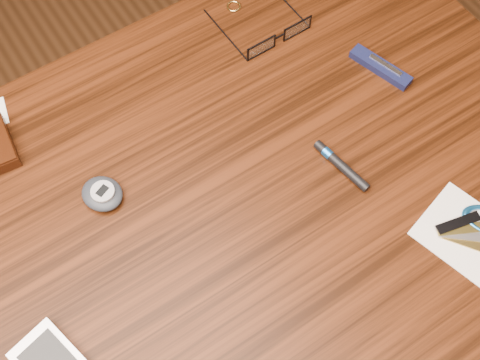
{
  "coord_description": "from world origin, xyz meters",
  "views": [
    {
      "loc": [
        -0.17,
        -0.28,
        1.46
      ],
      "look_at": [
        0.03,
        0.03,
        0.76
      ],
      "focal_mm": 45.0,
      "sensor_mm": 36.0,
      "label": 1
    }
  ],
  "objects_px": {
    "eyeglasses": "(277,36)",
    "pedometer": "(102,194)",
    "desk": "(230,240)",
    "notepad_keys": "(478,227)",
    "pocket_knife": "(381,67)"
  },
  "relations": [
    {
      "from": "eyeglasses",
      "to": "pedometer",
      "type": "relative_size",
      "value": 1.72
    },
    {
      "from": "eyeglasses",
      "to": "pocket_knife",
      "type": "xyz_separation_m",
      "value": [
        0.1,
        -0.13,
        -0.01
      ]
    },
    {
      "from": "eyeglasses",
      "to": "pedometer",
      "type": "distance_m",
      "value": 0.35
    },
    {
      "from": "eyeglasses",
      "to": "notepad_keys",
      "type": "bearing_deg",
      "value": -84.29
    },
    {
      "from": "desk",
      "to": "notepad_keys",
      "type": "xyz_separation_m",
      "value": [
        0.25,
        -0.2,
        0.11
      ]
    },
    {
      "from": "desk",
      "to": "pocket_knife",
      "type": "relative_size",
      "value": 9.95
    },
    {
      "from": "notepad_keys",
      "to": "pedometer",
      "type": "bearing_deg",
      "value": 141.47
    },
    {
      "from": "pedometer",
      "to": "pocket_knife",
      "type": "bearing_deg",
      "value": -4.83
    },
    {
      "from": "pedometer",
      "to": "notepad_keys",
      "type": "height_order",
      "value": "pedometer"
    },
    {
      "from": "desk",
      "to": "pedometer",
      "type": "height_order",
      "value": "pedometer"
    },
    {
      "from": "pedometer",
      "to": "pocket_knife",
      "type": "xyz_separation_m",
      "value": [
        0.44,
        -0.04,
        -0.0
      ]
    },
    {
      "from": "desk",
      "to": "notepad_keys",
      "type": "relative_size",
      "value": 7.11
    },
    {
      "from": "eyeglasses",
      "to": "pocket_knife",
      "type": "height_order",
      "value": "eyeglasses"
    },
    {
      "from": "pedometer",
      "to": "eyeglasses",
      "type": "bearing_deg",
      "value": 15.11
    },
    {
      "from": "desk",
      "to": "pedometer",
      "type": "distance_m",
      "value": 0.2
    }
  ]
}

